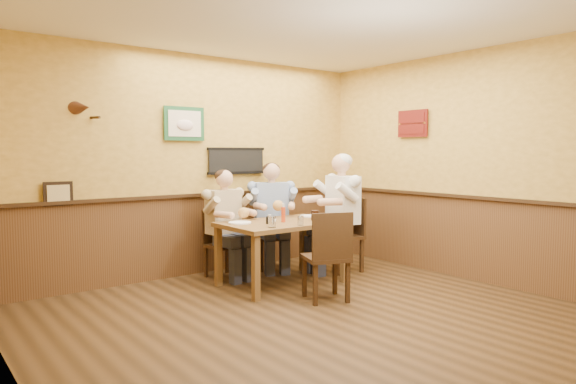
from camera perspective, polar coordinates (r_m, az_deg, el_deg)
name	(u,v)px	position (r m, az deg, el deg)	size (l,w,h in m)	color
room	(328,139)	(4.83, 4.46, 5.87)	(5.02, 5.03, 2.81)	#33210F
dining_table	(282,229)	(6.07, -0.66, -4.16)	(1.40, 0.90, 0.75)	brown
chair_back_left	(224,244)	(6.48, -7.15, -5.73)	(0.39, 0.39, 0.85)	#372311
chair_back_right	(271,236)	(6.92, -1.87, -4.85)	(0.41, 0.41, 0.90)	#372311
chair_right_end	(343,235)	(6.80, 6.08, -4.72)	(0.45, 0.45, 0.97)	#372311
chair_near_side	(326,255)	(5.48, 4.21, -7.04)	(0.44, 0.44, 0.95)	#372311
diner_tan_shirt	(224,229)	(6.45, -7.17, -4.14)	(0.56, 0.56, 1.21)	#CCB68C
diner_blue_polo	(271,221)	(6.89, -1.87, -3.28)	(0.59, 0.59, 1.28)	#7C92BB
diner_white_elder	(343,219)	(6.77, 6.10, -2.98)	(0.64, 0.64, 1.39)	white
water_glass_left	(272,222)	(5.57, -1.78, -3.31)	(0.08, 0.08, 0.13)	silver
water_glass_mid	(301,221)	(5.75, 1.40, -3.19)	(0.07, 0.07, 0.10)	white
cola_tumbler	(315,215)	(6.15, 3.00, -2.62)	(0.09, 0.09, 0.12)	black
hot_sauce_bottle	(283,214)	(5.99, -0.52, -2.42)	(0.05, 0.05, 0.20)	red
salt_shaker	(270,219)	(5.93, -2.05, -3.00)	(0.04, 0.04, 0.10)	white
pepper_shaker	(267,220)	(5.85, -2.30, -3.15)	(0.03, 0.03, 0.09)	black
plate_far_left	(240,223)	(5.92, -5.37, -3.41)	(0.26, 0.26, 0.02)	white
plate_far_right	(309,216)	(6.53, 2.36, -2.67)	(0.23, 0.23, 0.02)	white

